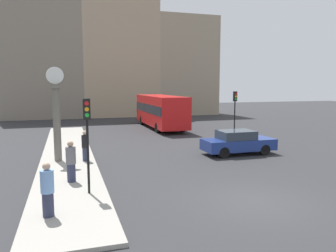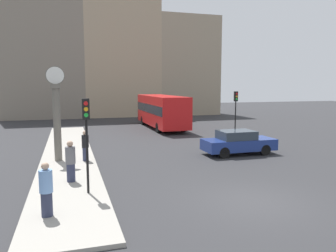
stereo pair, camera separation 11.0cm
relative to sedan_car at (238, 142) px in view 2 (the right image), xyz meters
The scene contains 11 objects.
ground_plane 8.08m from the sedan_car, 114.90° to the right, with size 120.00×120.00×0.00m, color #2D2D30.
sidewalk_corner 10.13m from the sedan_car, 164.20° to the left, with size 2.80×24.10×0.13m, color #A39E93.
building_row 27.69m from the sedan_car, 97.90° to the left, with size 28.04×5.00×14.97m.
sedan_car is the anchor object (origin of this frame).
bus_distant 12.99m from the sedan_car, 94.83° to the left, with size 2.59×9.81×3.10m.
traffic_light_near 10.50m from the sedan_car, 150.74° to the right, with size 0.26×0.24×3.50m.
traffic_light_far 6.28m from the sedan_car, 63.19° to the left, with size 0.26×0.24×3.63m.
street_clock 10.38m from the sedan_car, behind, with size 0.95×0.50×4.95m.
pedestrian_blue_stripe 12.43m from the sedan_car, 146.29° to the right, with size 0.40×0.40×1.68m.
pedestrian_grey_jacket 10.17m from the sedan_car, 160.76° to the right, with size 0.40×0.40×1.72m.
pedestrian_black_jacket 8.83m from the sedan_car, behind, with size 0.36×0.36×1.62m.
Camera 2 is at (-6.22, -9.85, 4.11)m, focal length 35.00 mm.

